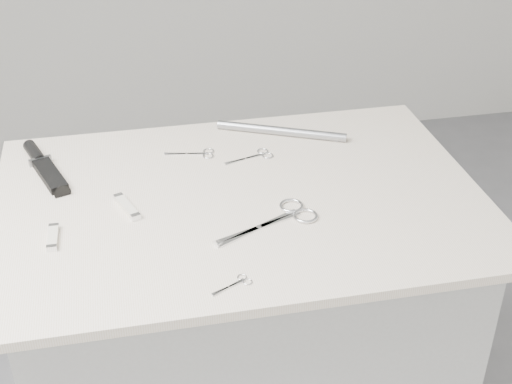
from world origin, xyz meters
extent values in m
cube|color=#B1B1AF|center=(0.00, 0.00, 0.45)|extent=(0.90, 0.60, 0.90)
cube|color=beige|center=(0.00, 0.00, 0.91)|extent=(1.00, 0.70, 0.02)
cube|color=silver|center=(0.01, -0.12, 0.92)|extent=(0.19, 0.10, 0.00)
cylinder|color=silver|center=(0.01, -0.12, 0.92)|extent=(0.01, 0.01, 0.01)
torus|color=silver|center=(0.09, -0.06, 0.92)|extent=(0.05, 0.05, 0.01)
torus|color=silver|center=(0.11, -0.10, 0.92)|extent=(0.05, 0.05, 0.01)
cube|color=silver|center=(0.04, 0.15, 0.92)|extent=(0.10, 0.04, 0.00)
cylinder|color=silver|center=(0.04, 0.15, 0.92)|extent=(0.01, 0.01, 0.00)
torus|color=silver|center=(0.08, 0.18, 0.92)|extent=(0.03, 0.03, 0.00)
torus|color=silver|center=(0.09, 0.15, 0.92)|extent=(0.03, 0.03, 0.00)
cube|color=silver|center=(-0.09, 0.20, 0.92)|extent=(0.10, 0.03, 0.00)
cylinder|color=silver|center=(-0.09, 0.20, 0.92)|extent=(0.01, 0.01, 0.00)
torus|color=silver|center=(-0.04, 0.20, 0.92)|extent=(0.03, 0.03, 0.00)
torus|color=silver|center=(-0.04, 0.18, 0.92)|extent=(0.03, 0.03, 0.00)
cube|color=silver|center=(-0.07, -0.29, 0.92)|extent=(0.07, 0.04, 0.00)
cylinder|color=silver|center=(-0.07, -0.29, 0.92)|extent=(0.00, 0.00, 0.00)
torus|color=silver|center=(-0.05, -0.26, 0.92)|extent=(0.02, 0.02, 0.00)
torus|color=silver|center=(-0.04, -0.28, 0.92)|extent=(0.02, 0.02, 0.00)
cube|color=black|center=(-0.39, 0.15, 0.93)|extent=(0.08, 0.15, 0.02)
cube|color=gray|center=(-0.41, 0.22, 0.93)|extent=(0.05, 0.03, 0.02)
cylinder|color=black|center=(-0.43, 0.26, 0.93)|extent=(0.06, 0.09, 0.03)
cube|color=beige|center=(-0.23, 0.00, 0.93)|extent=(0.05, 0.10, 0.01)
cube|color=silver|center=(-0.25, 0.04, 0.93)|extent=(0.02, 0.02, 0.01)
cube|color=silver|center=(-0.22, -0.04, 0.93)|extent=(0.02, 0.02, 0.01)
cube|color=beige|center=(-0.37, -0.08, 0.93)|extent=(0.02, 0.08, 0.01)
cube|color=silver|center=(-0.37, -0.05, 0.93)|extent=(0.02, 0.01, 0.01)
cube|color=silver|center=(-0.37, -0.12, 0.93)|extent=(0.02, 0.01, 0.01)
cylinder|color=gray|center=(0.15, 0.25, 0.93)|extent=(0.29, 0.15, 0.02)
camera|label=1|loc=(-0.22, -1.23, 1.70)|focal=50.00mm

